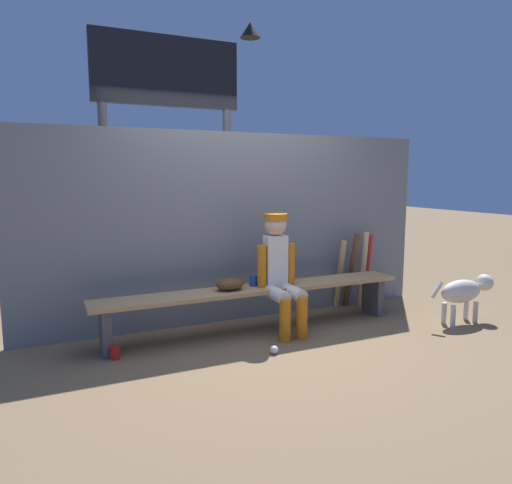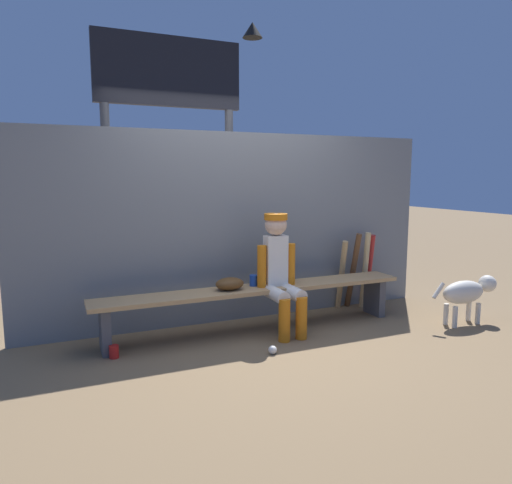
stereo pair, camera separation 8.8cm
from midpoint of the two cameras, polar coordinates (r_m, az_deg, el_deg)
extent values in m
plane|color=brown|center=(4.77, 0.54, -10.73)|extent=(30.00, 30.00, 0.00)
cube|color=slate|center=(4.96, -1.54, 1.74)|extent=(4.52, 0.03, 1.98)
cube|color=tan|center=(4.65, 0.55, -5.74)|extent=(3.18, 0.36, 0.04)
cube|color=#4C4C51|center=(4.35, -17.31, -10.14)|extent=(0.08, 0.29, 0.41)
cube|color=#4C4C51|center=(5.44, 14.62, -6.41)|extent=(0.08, 0.29, 0.41)
cube|color=silver|center=(4.68, 2.93, -2.26)|extent=(0.22, 0.13, 0.50)
sphere|color=beige|center=(4.63, 2.97, 2.14)|extent=(0.22, 0.22, 0.22)
cylinder|color=orange|center=(4.63, 2.97, 3.09)|extent=(0.23, 0.23, 0.06)
cylinder|color=silver|center=(4.54, 2.95, -6.36)|extent=(0.13, 0.38, 0.13)
cylinder|color=orange|center=(4.43, 4.04, -9.46)|extent=(0.11, 0.11, 0.41)
cylinder|color=orange|center=(4.61, 1.25, -3.06)|extent=(0.09, 0.09, 0.43)
cylinder|color=silver|center=(4.62, 4.97, -6.12)|extent=(0.13, 0.38, 0.13)
cylinder|color=orange|center=(4.52, 6.09, -9.15)|extent=(0.11, 0.11, 0.41)
cylinder|color=orange|center=(4.75, 4.77, -2.75)|extent=(0.09, 0.09, 0.43)
ellipsoid|color=#593819|center=(4.53, -2.66, -5.09)|extent=(0.28, 0.20, 0.12)
cylinder|color=tan|center=(5.50, 10.80, -3.94)|extent=(0.11, 0.24, 0.81)
cylinder|color=brown|center=(5.57, 12.15, -3.43)|extent=(0.07, 0.27, 0.89)
cylinder|color=tan|center=(5.63, 13.53, -3.34)|extent=(0.08, 0.14, 0.89)
cylinder|color=#B22323|center=(5.75, 13.98, -3.31)|extent=(0.08, 0.19, 0.86)
sphere|color=white|center=(4.18, 2.65, -12.94)|extent=(0.07, 0.07, 0.07)
cylinder|color=red|center=(4.25, -16.28, -12.66)|extent=(0.08, 0.08, 0.11)
cylinder|color=#1E47AD|center=(4.69, 0.29, -4.69)|extent=(0.08, 0.08, 0.11)
cylinder|color=#3F3F42|center=(5.54, -17.02, 3.84)|extent=(0.10, 0.10, 2.33)
cylinder|color=#3F3F42|center=(5.88, -2.80, 4.40)|extent=(0.10, 0.10, 2.33)
cube|color=black|center=(5.77, -10.08, 19.72)|extent=(1.69, 0.08, 0.78)
cone|color=black|center=(6.12, 0.02, 24.36)|extent=(0.24, 0.24, 0.18)
ellipsoid|color=beige|center=(5.36, 24.30, -5.58)|extent=(0.52, 0.20, 0.24)
sphere|color=beige|center=(5.60, 26.69, -4.53)|extent=(0.18, 0.18, 0.18)
cylinder|color=beige|center=(5.10, 21.74, -5.51)|extent=(0.15, 0.04, 0.16)
cylinder|color=beige|center=(5.57, 24.82, -7.56)|extent=(0.05, 0.05, 0.22)
cylinder|color=beige|center=(5.49, 25.76, -7.82)|extent=(0.05, 0.05, 0.22)
cylinder|color=beige|center=(5.34, 22.50, -8.07)|extent=(0.05, 0.05, 0.22)
cylinder|color=beige|center=(5.26, 23.45, -8.36)|extent=(0.05, 0.05, 0.22)
camera|label=1|loc=(0.04, -89.45, 0.08)|focal=32.95mm
camera|label=2|loc=(0.04, 90.55, -0.08)|focal=32.95mm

